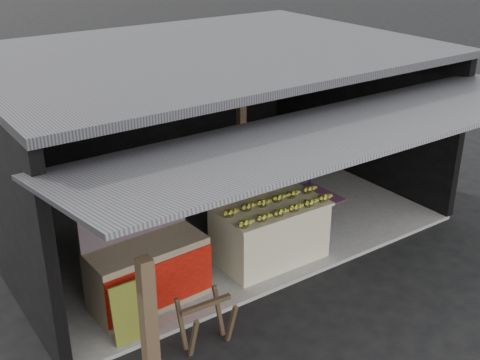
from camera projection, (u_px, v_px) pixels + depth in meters
ground at (298, 282)px, 8.87m from camera, size 80.00×80.00×0.00m
concrete_slab at (208, 216)px, 10.73m from camera, size 7.00×5.00×0.06m
shophouse at (196, 100)px, 10.13m from camera, size 7.40×7.29×3.02m
banana_table at (269, 231)px, 9.20m from camera, size 1.69×1.05×0.93m
banana_pile at (270, 199)px, 8.98m from camera, size 1.56×0.95×0.18m
white_crate at (242, 207)px, 9.90m from camera, size 0.95×0.69×1.00m
neighbor_stall at (148, 270)px, 8.14m from camera, size 1.62×0.79×1.64m
green_signboard at (132, 311)px, 7.44m from camera, size 0.54×0.14×0.81m
sawhorse at (206, 319)px, 7.40m from camera, size 0.68×0.60×0.65m
water_barrel at (308, 220)px, 9.95m from camera, size 0.37×0.37×0.55m
plastic_chair at (293, 160)px, 11.52m from camera, size 0.50×0.50×1.00m
magenta_rug at (300, 201)px, 11.23m from camera, size 1.55×1.08×0.01m
picture_frames at (133, 85)px, 11.67m from camera, size 1.62×0.04×0.46m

